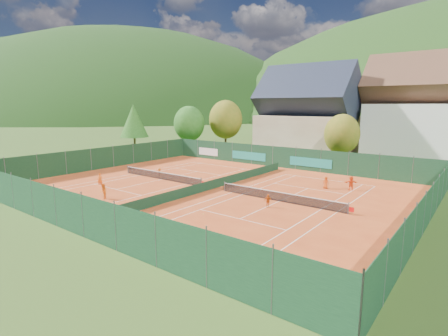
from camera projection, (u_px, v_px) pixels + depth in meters
ground at (213, 189)px, 37.31m from camera, size 600.00×600.00×0.00m
clay_pad at (213, 189)px, 37.30m from camera, size 40.00×32.00×0.01m
court_markings_left at (161, 179)px, 42.09m from camera, size 11.03×23.83×0.00m
court_markings_right at (279, 201)px, 32.51m from camera, size 11.03×23.83×0.00m
tennis_net_left at (162, 175)px, 41.91m from camera, size 13.30×0.10×1.02m
tennis_net_right at (281, 196)px, 32.33m from camera, size 13.30×0.10×1.02m
court_divider at (213, 184)px, 37.21m from camera, size 0.03×28.80×1.00m
fence_north at (281, 157)px, 49.81m from camera, size 40.00×0.10×3.00m
fence_south at (69, 211)px, 24.54m from camera, size 40.00×0.04×3.00m
fence_west at (102, 158)px, 49.00m from camera, size 0.04×32.00×3.00m
fence_east at (428, 209)px, 25.11m from camera, size 0.09×32.00×3.00m
chalet at (307, 118)px, 61.35m from camera, size 16.20×12.00×16.00m
hotel_block_a at (437, 114)px, 54.53m from camera, size 21.60×11.00×17.25m
tree_west_front at (189, 124)px, 65.13m from camera, size 5.72×5.72×8.69m
tree_west_mid at (226, 120)px, 67.30m from camera, size 6.44×6.44×9.78m
tree_west_back at (226, 115)px, 77.02m from camera, size 5.60×5.60×10.00m
tree_center at (342, 134)px, 50.05m from camera, size 5.01×5.01×7.60m
tree_west_side at (134, 121)px, 62.35m from camera, size 5.04×5.04×9.00m
ball_hopper at (232, 253)px, 19.91m from camera, size 0.34×0.34×0.80m
loose_ball_0 at (103, 195)px, 34.71m from camera, size 0.07×0.07×0.07m
loose_ball_1 at (203, 214)px, 28.71m from camera, size 0.07×0.07×0.07m
loose_ball_2 at (252, 182)px, 40.45m from camera, size 0.07×0.07×0.07m
player_left_near at (100, 180)px, 38.40m from camera, size 0.65×0.64×1.51m
player_left_mid at (103, 191)px, 33.20m from camera, size 0.92×0.87×1.49m
player_left_far at (160, 173)px, 42.98m from camera, size 0.87×0.69×1.19m
player_right_near at (268, 201)px, 30.51m from camera, size 0.70×0.72×1.21m
player_right_far_a at (326, 183)px, 37.38m from camera, size 0.66×0.43×1.33m
player_right_far_b at (351, 183)px, 36.68m from camera, size 1.43×1.13×1.51m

